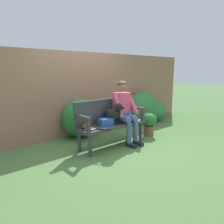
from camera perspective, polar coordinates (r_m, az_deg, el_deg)
name	(u,v)px	position (r m, az deg, el deg)	size (l,w,h in m)	color
ground_plane	(112,146)	(4.68, 0.00, -8.74)	(40.00, 40.00, 0.00)	#4C753D
brick_garden_fence	(76,93)	(5.51, -9.28, 4.81)	(8.00, 0.30, 2.00)	#936651
hedge_bush_far_left	(150,110)	(6.92, 9.93, 0.43)	(1.12, 0.85, 0.67)	#337538
hedge_bush_far_right	(142,107)	(6.62, 7.70, 1.20)	(1.00, 0.85, 0.93)	#337538
hedge_bush_mid_left	(146,108)	(6.86, 8.73, 0.96)	(0.71, 0.65, 0.80)	#194C1E
hedge_bush_mid_right	(80,118)	(5.22, -8.41, -1.55)	(0.89, 0.79, 0.92)	#286B2D
garden_bench	(112,127)	(4.56, 0.00, -3.91)	(1.55, 0.48, 0.47)	#38383D
bench_backrest	(105,110)	(4.64, -1.72, 0.42)	(1.59, 0.06, 0.50)	#38383D
bench_armrest_left_end	(85,120)	(3.99, -7.12, -2.21)	(0.06, 0.48, 0.28)	#38383D
bench_armrest_right_end	(139,111)	(4.95, 7.05, 0.36)	(0.06, 0.48, 0.28)	#38383D
person_seated	(124,109)	(4.71, 3.22, 0.73)	(0.56, 0.64, 1.34)	black
dog_on_bench	(114,114)	(4.48, 0.56, -0.41)	(0.32, 0.43, 0.44)	black
tennis_racket	(91,129)	(4.16, -5.56, -4.34)	(0.44, 0.55, 0.03)	black
baseball_glove	(87,126)	(4.23, -6.64, -3.60)	(0.22, 0.17, 0.09)	brown
sports_bag	(105,122)	(4.43, -1.71, -2.52)	(0.28, 0.20, 0.14)	#2856A3
potted_plant	(149,122)	(5.40, 9.64, -2.68)	(0.36, 0.36, 0.54)	brown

